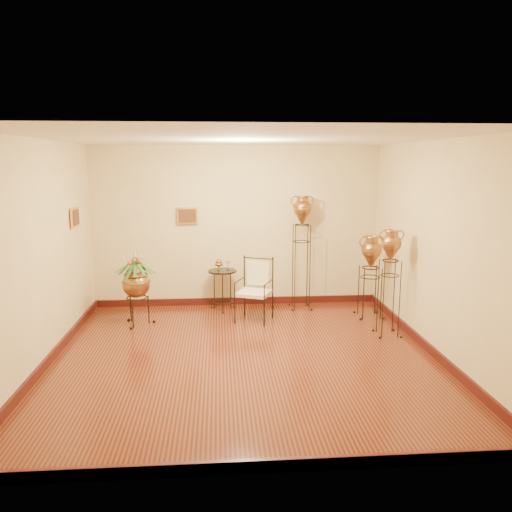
{
  "coord_description": "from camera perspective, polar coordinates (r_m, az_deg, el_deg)",
  "views": [
    {
      "loc": [
        -0.32,
        -6.17,
        2.52
      ],
      "look_at": [
        0.25,
        1.3,
        1.1
      ],
      "focal_mm": 35.0,
      "sensor_mm": 36.0,
      "label": 1
    }
  ],
  "objects": [
    {
      "name": "amphora_short",
      "position": [
        8.36,
        12.94,
        -2.24
      ],
      "size": [
        0.5,
        0.5,
        1.37
      ],
      "rotation": [
        0.0,
        0.0,
        -0.22
      ],
      "color": "black",
      "rests_on": "ground"
    },
    {
      "name": "armchair",
      "position": [
        7.95,
        -0.23,
        -3.96
      ],
      "size": [
        0.72,
        0.7,
        1.0
      ],
      "rotation": [
        0.0,
        0.0,
        -0.4
      ],
      "color": "black",
      "rests_on": "ground"
    },
    {
      "name": "ground",
      "position": [
        6.67,
        -1.32,
        -11.46
      ],
      "size": [
        5.0,
        5.0,
        0.0
      ],
      "primitive_type": "plane",
      "color": "maroon",
      "rests_on": "ground"
    },
    {
      "name": "amphora_mid",
      "position": [
        7.5,
        15.0,
        -2.88
      ],
      "size": [
        0.38,
        0.38,
        1.59
      ],
      "rotation": [
        0.0,
        0.0,
        -0.09
      ],
      "color": "black",
      "rests_on": "ground"
    },
    {
      "name": "room_shell",
      "position": [
        6.24,
        -1.45,
        3.47
      ],
      "size": [
        5.02,
        5.02,
        2.81
      ],
      "color": "beige",
      "rests_on": "ground"
    },
    {
      "name": "side_table",
      "position": [
        8.6,
        -3.85,
        -3.81
      ],
      "size": [
        0.48,
        0.48,
        0.88
      ],
      "rotation": [
        0.0,
        0.0,
        -0.01
      ],
      "color": "black",
      "rests_on": "ground"
    },
    {
      "name": "amphora_tall",
      "position": [
        8.57,
        5.22,
        0.55
      ],
      "size": [
        0.51,
        0.51,
        1.98
      ],
      "rotation": [
        0.0,
        0.0,
        0.42
      ],
      "color": "black",
      "rests_on": "ground"
    },
    {
      "name": "planter_urn",
      "position": [
        7.96,
        -13.55,
        -2.76
      ],
      "size": [
        0.75,
        0.75,
        1.26
      ],
      "rotation": [
        0.0,
        0.0,
        -0.13
      ],
      "color": "black",
      "rests_on": "ground"
    }
  ]
}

